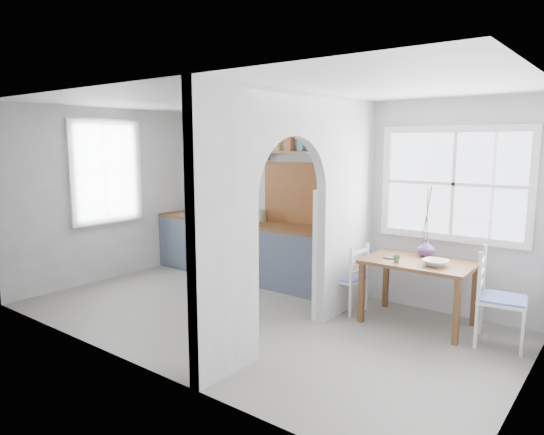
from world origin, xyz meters
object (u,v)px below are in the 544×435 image
Objects in this scene: dining_table at (418,292)px; chair_right at (502,298)px; chair_left at (347,277)px; kettle at (319,222)px; vase at (426,248)px.

chair_right reaches higher than dining_table.
chair_right reaches higher than chair_left.
dining_table is 1.65m from kettle.
chair_right is at bearing -4.32° from dining_table.
kettle is at bearing 170.91° from dining_table.
vase is (0.86, 0.34, 0.43)m from chair_left.
dining_table is at bearing 101.25° from chair_left.
chair_left is at bearing -36.67° from kettle.
kettle is (-1.50, 0.23, 0.64)m from dining_table.
chair_left is 1.79m from chair_right.
vase is at bearing 117.37° from chair_left.
chair_right is at bearing 96.24° from chair_left.
kettle is 1.49m from vase.
kettle is at bearing -179.02° from vase.
chair_right is (0.91, -0.06, 0.13)m from dining_table.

